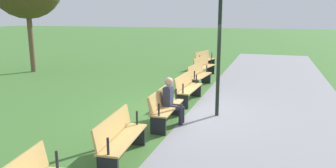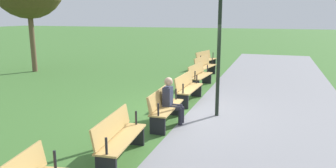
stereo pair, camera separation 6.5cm
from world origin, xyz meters
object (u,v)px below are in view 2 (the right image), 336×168
bench_1 (204,66)px  bench_3 (188,88)px  bench_4 (165,106)px  lamp_post (220,5)px  bench_2 (199,75)px  bench_5 (119,137)px  person_seated (171,99)px  bench_0 (205,59)px

bench_1 → bench_3: 4.51m
bench_1 → bench_4: 6.75m
bench_3 → lamp_post: bearing=47.3°
bench_2 → bench_5: (6.75, 0.00, 0.00)m
bench_1 → person_seated: 6.64m
bench_0 → person_seated: person_seated is taller
person_seated → lamp_post: (-1.00, 1.01, 2.36)m
bench_3 → bench_5: size_ratio=0.99×
bench_0 → bench_1: bearing=23.4°
bench_1 → person_seated: bearing=13.9°
bench_0 → person_seated: (8.83, 0.98, 0.17)m
lamp_post → bench_3: bearing=-134.5°
bench_1 → bench_3: same height
bench_4 → bench_5: (2.25, -0.14, 0.00)m
bench_3 → lamp_post: 3.00m
person_seated → bench_1: bearing=-177.0°
bench_3 → bench_4: same height
bench_3 → bench_5: 4.51m
bench_2 → bench_5: same height
bench_3 → bench_2: bearing=-174.6°
bench_3 → bench_0: bearing=-171.0°
bench_3 → bench_5: (4.50, -0.14, 0.00)m
bench_2 → lamp_post: 4.41m
bench_5 → person_seated: size_ratio=1.41×
bench_1 → bench_2: same height
bench_2 → bench_3: bearing=9.0°
bench_4 → bench_3: bearing=178.2°
bench_5 → bench_3: bearing=172.8°
bench_2 → bench_3: same height
bench_0 → bench_2: bearing=21.6°
bench_1 → bench_2: (2.24, 0.28, 0.00)m
bench_0 → lamp_post: bearing=26.9°
lamp_post → bench_2: bearing=-159.1°
bench_2 → lamp_post: size_ratio=0.39×
bench_1 → bench_5: 8.99m
bench_0 → person_seated: 8.88m
bench_0 → lamp_post: 8.46m
bench_2 → bench_5: 6.75m
bench_2 → bench_3: (2.25, 0.14, 0.00)m
person_seated → bench_5: bearing=-8.5°
bench_4 → person_seated: person_seated is taller
bench_4 → bench_5: bearing=-5.4°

